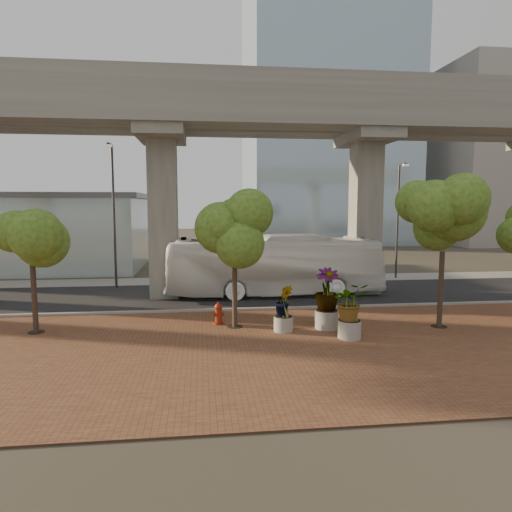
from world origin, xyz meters
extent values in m
plane|color=#3A362A|center=(0.00, 0.00, 0.00)|extent=(160.00, 160.00, 0.00)
cube|color=brown|center=(0.00, -8.00, 0.03)|extent=(70.00, 13.00, 0.06)
cube|color=black|center=(0.00, 2.00, 0.02)|extent=(90.00, 8.00, 0.04)
cube|color=gray|center=(0.00, -2.00, 0.08)|extent=(70.00, 0.25, 0.16)
cube|color=gray|center=(0.00, 7.50, 0.03)|extent=(90.00, 3.00, 0.06)
cube|color=gray|center=(0.00, 0.40, 10.50)|extent=(72.00, 2.40, 1.80)
cube|color=gray|center=(0.00, 3.60, 10.50)|extent=(72.00, 2.40, 1.80)
cube|color=gray|center=(0.00, -0.70, 11.90)|extent=(72.00, 0.12, 1.00)
cube|color=gray|center=(0.00, 4.70, 11.90)|extent=(72.00, 0.12, 1.00)
cube|color=silver|center=(-20.00, 16.00, 3.00)|extent=(22.00, 12.00, 6.00)
cube|color=#535459|center=(-20.00, 16.00, 6.10)|extent=(23.00, 13.00, 0.40)
cube|color=#9D968D|center=(38.00, 36.00, 12.00)|extent=(18.00, 16.00, 24.00)
imported|color=white|center=(0.41, 1.77, 1.78)|extent=(12.82, 3.32, 3.55)
cylinder|color=maroon|center=(-3.13, -4.61, 0.11)|extent=(0.45, 0.45, 0.10)
cylinder|color=maroon|center=(-3.13, -4.61, 0.47)|extent=(0.30, 0.30, 0.73)
sphere|color=maroon|center=(-3.13, -4.61, 0.84)|extent=(0.35, 0.35, 0.35)
cylinder|color=maroon|center=(-3.13, -4.61, 1.00)|extent=(0.10, 0.10, 0.13)
cylinder|color=maroon|center=(-3.13, -4.61, 0.54)|extent=(0.50, 0.20, 0.20)
cylinder|color=#9F9C8F|center=(2.02, -7.38, 0.42)|extent=(0.92, 0.92, 0.72)
imported|color=#315B18|center=(2.02, -7.38, 1.55)|extent=(2.05, 2.05, 1.54)
cylinder|color=#B0A79F|center=(1.50, -5.84, 0.45)|extent=(1.00, 1.00, 0.78)
imported|color=#315B18|center=(1.50, -5.84, 1.76)|extent=(2.45, 2.45, 1.84)
cylinder|color=#9A968B|center=(-0.44, -6.09, 0.38)|extent=(0.82, 0.82, 0.64)
imported|color=#315B18|center=(-0.44, -6.09, 1.38)|extent=(1.82, 1.82, 1.36)
cylinder|color=#473628|center=(-10.78, -5.05, 1.62)|extent=(0.22, 0.22, 3.12)
cylinder|color=black|center=(-10.78, -5.05, 0.07)|extent=(0.70, 0.70, 0.01)
cylinder|color=#473628|center=(-2.43, -5.15, 1.67)|extent=(0.22, 0.22, 3.23)
cylinder|color=black|center=(-2.43, -5.15, 0.07)|extent=(0.70, 0.70, 0.01)
cylinder|color=#473628|center=(6.49, -6.17, 1.72)|extent=(0.22, 0.22, 3.32)
cylinder|color=black|center=(6.49, -6.17, 0.07)|extent=(0.70, 0.70, 0.01)
cylinder|color=#2E2F33|center=(-9.40, 5.50, 4.55)|extent=(0.16, 0.16, 9.02)
cube|color=#2E2F33|center=(-9.40, 4.94, 9.06)|extent=(0.17, 1.13, 0.17)
cube|color=silver|center=(-9.40, 4.37, 8.95)|extent=(0.45, 0.23, 0.14)
cylinder|color=#292A2E|center=(10.25, 6.93, 4.13)|extent=(0.14, 0.14, 8.18)
cube|color=#292A2E|center=(10.25, 6.42, 8.22)|extent=(0.15, 1.02, 0.15)
cube|color=silver|center=(10.25, 5.91, 8.11)|extent=(0.41, 0.20, 0.12)
camera|label=1|loc=(-3.81, -24.64, 5.38)|focal=32.00mm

